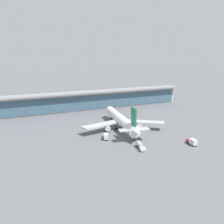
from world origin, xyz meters
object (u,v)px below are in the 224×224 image
at_px(service_truck_mid_apron_grey, 133,123).
at_px(service_truck_by_tail_yellow, 106,136).
at_px(service_truck_near_nose_grey, 137,138).
at_px(airliner_on_stand, 121,120).
at_px(service_truck_on_taxiway_white, 140,145).
at_px(service_truck_under_wing_red, 192,142).

distance_m(service_truck_mid_apron_grey, service_truck_by_tail_yellow, 32.29).
bearing_deg(service_truck_near_nose_grey, airliner_on_stand, 82.90).
bearing_deg(service_truck_on_taxiway_white, service_truck_by_tail_yellow, 111.41).
bearing_deg(service_truck_under_wing_red, service_truck_on_taxiway_white, 164.72).
height_order(airliner_on_stand, service_truck_near_nose_grey, airliner_on_stand).
bearing_deg(airliner_on_stand, service_truck_on_taxiway_white, -104.22).
height_order(airliner_on_stand, service_truck_by_tail_yellow, airliner_on_stand).
bearing_deg(airliner_on_stand, service_truck_by_tail_yellow, -141.13).
bearing_deg(service_truck_under_wing_red, airliner_on_stand, 112.79).
relative_size(airliner_on_stand, service_truck_near_nose_grey, 19.49).
bearing_deg(service_truck_by_tail_yellow, service_truck_mid_apron_grey, 31.70).
distance_m(service_truck_mid_apron_grey, service_truck_on_taxiway_white, 42.29).
bearing_deg(service_truck_mid_apron_grey, service_truck_near_nose_grey, -117.58).
distance_m(airliner_on_stand, service_truck_near_nose_grey, 23.07).
bearing_deg(service_truck_on_taxiway_white, airliner_on_stand, 75.78).
xyz_separation_m(service_truck_mid_apron_grey, service_truck_by_tail_yellow, (-27.47, -16.97, 0.00)).
relative_size(airliner_on_stand, service_truck_by_tail_yellow, 8.52).
distance_m(service_truck_by_tail_yellow, service_truck_on_taxiway_white, 22.15).
xyz_separation_m(airliner_on_stand, service_truck_near_nose_grey, (-2.80, -22.43, -4.63)).
height_order(service_truck_near_nose_grey, service_truck_under_wing_red, service_truck_under_wing_red).
bearing_deg(service_truck_on_taxiway_white, service_truck_mid_apron_grey, 62.73).
height_order(service_truck_under_wing_red, service_truck_by_tail_yellow, same).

